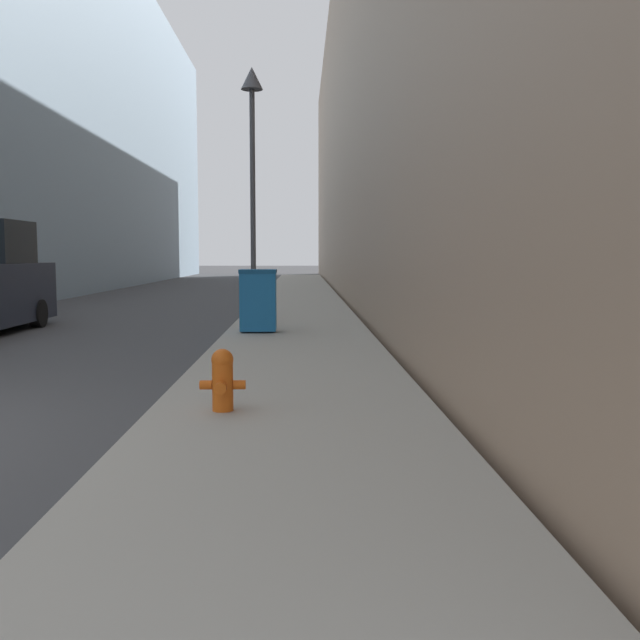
{
  "coord_description": "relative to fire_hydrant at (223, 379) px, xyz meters",
  "views": [
    {
      "loc": [
        4.89,
        -5.91,
        1.67
      ],
      "look_at": [
        5.45,
        16.09,
        -0.36
      ],
      "focal_mm": 40.0,
      "sensor_mm": 36.0,
      "label": 1
    }
  ],
  "objects": [
    {
      "name": "trash_bin",
      "position": [
        -0.08,
        7.12,
        0.31
      ],
      "size": [
        0.72,
        0.63,
        1.23
      ],
      "color": "#19609E",
      "rests_on": "sidewalk_right"
    },
    {
      "name": "building_right_stone",
      "position": [
        8.24,
        25.03,
        6.82
      ],
      "size": [
        12.0,
        60.0,
        14.57
      ],
      "color": "#9E7F66",
      "rests_on": "ground"
    },
    {
      "name": "sidewalk_right",
      "position": [
        0.7,
        17.03,
        -0.39
      ],
      "size": [
        2.88,
        60.0,
        0.14
      ],
      "color": "#9E998E",
      "rests_on": "ground"
    },
    {
      "name": "fire_hydrant",
      "position": [
        0.0,
        0.0,
        0.0
      ],
      "size": [
        0.45,
        0.33,
        0.61
      ],
      "color": "#D15614",
      "rests_on": "sidewalk_right"
    },
    {
      "name": "lamppost",
      "position": [
        -0.37,
        10.11,
        3.92
      ],
      "size": [
        0.51,
        0.51,
        5.86
      ],
      "color": "#4C4C51",
      "rests_on": "sidewalk_right"
    }
  ]
}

